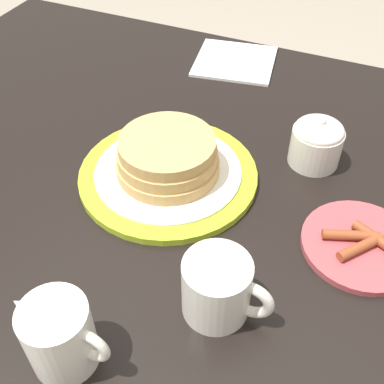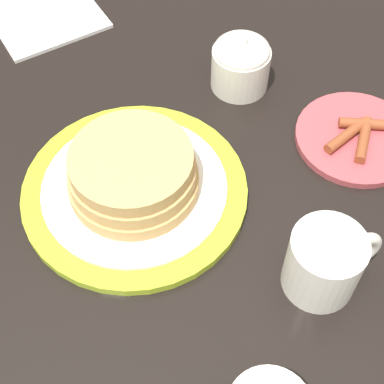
# 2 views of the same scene
# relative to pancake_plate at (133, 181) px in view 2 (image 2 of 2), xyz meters

# --- Properties ---
(ground_plane) EXTENTS (8.00, 8.00, 0.00)m
(ground_plane) POSITION_rel_pancake_plate_xyz_m (-0.05, 0.02, -0.76)
(ground_plane) COLOR gray
(dining_table) EXTENTS (1.17, 0.92, 0.73)m
(dining_table) POSITION_rel_pancake_plate_xyz_m (-0.05, 0.02, -0.15)
(dining_table) COLOR black
(dining_table) RESTS_ON ground_plane
(pancake_plate) EXTENTS (0.28, 0.28, 0.08)m
(pancake_plate) POSITION_rel_pancake_plate_xyz_m (0.00, 0.00, 0.00)
(pancake_plate) COLOR #AAC628
(pancake_plate) RESTS_ON dining_table
(side_plate_bacon) EXTENTS (0.16, 0.16, 0.02)m
(side_plate_bacon) POSITION_rel_pancake_plate_xyz_m (0.30, -0.02, -0.02)
(side_plate_bacon) COLOR #B2474C
(side_plate_bacon) RESTS_ON dining_table
(coffee_mug) EXTENTS (0.11, 0.08, 0.08)m
(coffee_mug) POSITION_rel_pancake_plate_xyz_m (0.16, -0.19, 0.01)
(coffee_mug) COLOR silver
(coffee_mug) RESTS_ON dining_table
(sugar_bowl) EXTENTS (0.08, 0.08, 0.09)m
(sugar_bowl) POSITION_rel_pancake_plate_xyz_m (0.20, 0.13, 0.01)
(sugar_bowl) COLOR silver
(sugar_bowl) RESTS_ON dining_table
(napkin) EXTENTS (0.19, 0.18, 0.01)m
(napkin) POSITION_rel_pancake_plate_xyz_m (-0.03, 0.38, -0.02)
(napkin) COLOR white
(napkin) RESTS_ON dining_table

